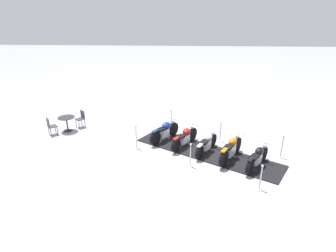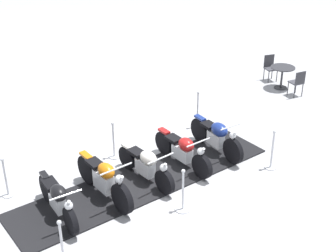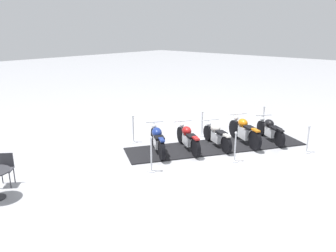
% 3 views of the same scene
% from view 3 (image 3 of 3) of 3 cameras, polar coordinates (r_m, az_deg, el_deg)
% --- Properties ---
extents(ground_plane, '(80.00, 80.00, 0.00)m').
position_cam_3_polar(ground_plane, '(12.76, 8.24, -3.55)').
color(ground_plane, '#B2B2B7').
extents(display_platform, '(4.92, 6.63, 0.04)m').
position_cam_3_polar(display_platform, '(12.75, 8.24, -3.47)').
color(display_platform, black).
rests_on(display_platform, ground_plane).
extents(motorcycle_black, '(1.71, 1.28, 0.90)m').
position_cam_3_polar(motorcycle_black, '(13.73, 16.99, -0.56)').
color(motorcycle_black, black).
rests_on(motorcycle_black, display_platform).
extents(motorcycle_copper, '(1.98, 1.26, 1.04)m').
position_cam_3_polar(motorcycle_copper, '(13.13, 12.83, -0.82)').
color(motorcycle_copper, black).
rests_on(motorcycle_copper, display_platform).
extents(motorcycle_cream, '(1.87, 1.17, 0.89)m').
position_cam_3_polar(motorcycle_cream, '(12.63, 8.25, -1.46)').
color(motorcycle_cream, black).
rests_on(motorcycle_cream, display_platform).
extents(motorcycle_maroon, '(1.91, 1.23, 0.93)m').
position_cam_3_polar(motorcycle_maroon, '(12.21, 3.37, -1.99)').
color(motorcycle_maroon, black).
rests_on(motorcycle_maroon, display_platform).
extents(motorcycle_navy, '(1.78, 1.31, 0.99)m').
position_cam_3_polar(motorcycle_navy, '(11.87, -1.83, -2.27)').
color(motorcycle_navy, black).
rests_on(motorcycle_navy, display_platform).
extents(stanchion_left_front, '(0.29, 0.29, 1.01)m').
position_cam_3_polar(stanchion_left_front, '(12.99, 22.68, -2.65)').
color(stanchion_left_front, silver).
rests_on(stanchion_left_front, ground_plane).
extents(stanchion_left_mid, '(0.31, 0.31, 1.04)m').
position_cam_3_polar(stanchion_left_mid, '(11.43, 11.34, -4.24)').
color(stanchion_left_mid, silver).
rests_on(stanchion_left_mid, ground_plane).
extents(stanchion_right_mid, '(0.35, 0.35, 1.05)m').
position_cam_3_polar(stanchion_right_mid, '(13.91, 5.81, -0.38)').
color(stanchion_right_mid, silver).
rests_on(stanchion_right_mid, ground_plane).
extents(stanchion_right_front, '(0.33, 0.33, 1.07)m').
position_cam_3_polar(stanchion_right_front, '(15.21, 15.91, 0.65)').
color(stanchion_right_front, silver).
rests_on(stanchion_right_front, ground_plane).
extents(stanchion_right_rear, '(0.31, 0.31, 1.08)m').
position_cam_3_polar(stanchion_right_rear, '(13.10, -5.93, -1.22)').
color(stanchion_right_rear, silver).
rests_on(stanchion_right_rear, ground_plane).
extents(stanchion_left_rear, '(0.28, 0.28, 1.15)m').
position_cam_3_polar(stanchion_left_rear, '(10.42, -2.87, -5.57)').
color(stanchion_left_rear, silver).
rests_on(stanchion_left_rear, ground_plane).
extents(cafe_chair_near_table, '(0.57, 0.57, 0.92)m').
position_cam_3_polar(cafe_chair_near_table, '(10.57, -25.98, -6.32)').
color(cafe_chair_near_table, '#2D2D33').
rests_on(cafe_chair_near_table, ground_plane).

